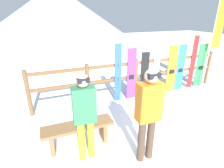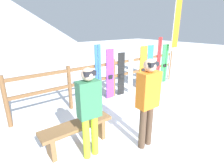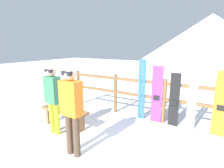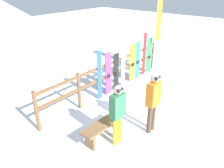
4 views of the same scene
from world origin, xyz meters
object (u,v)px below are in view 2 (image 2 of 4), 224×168
object	(u,v)px
snowboard_purple	(110,74)
snowboard_green	(164,64)
person_plaid_green	(89,107)
snowboard_black_stripe	(121,74)
rental_flag	(175,31)
person_orange	(148,98)
ski_pair_blue	(98,74)
ski_pair_white	(131,70)
snowboard_blue	(150,67)
snowboard_orange	(143,68)
ski_pair_red	(159,61)
bench	(77,130)

from	to	relation	value
snowboard_purple	snowboard_green	world-z (taller)	snowboard_purple
person_plaid_green	snowboard_purple	xyz separation A→B (m)	(1.83, 1.86, -0.17)
snowboard_black_stripe	rental_flag	world-z (taller)	rental_flag
person_orange	snowboard_black_stripe	xyz separation A→B (m)	(1.34, 2.25, -0.29)
ski_pair_blue	snowboard_purple	world-z (taller)	ski_pair_blue
ski_pair_white	snowboard_blue	size ratio (longest dim) A/B	1.03
ski_pair_blue	snowboard_orange	bearing A→B (deg)	-0.10
person_orange	ski_pair_white	world-z (taller)	person_orange
snowboard_black_stripe	snowboard_purple	bearing A→B (deg)	179.98
person_plaid_green	rental_flag	bearing A→B (deg)	19.42
snowboard_purple	ski_pair_red	bearing A→B (deg)	0.08
ski_pair_blue	ski_pair_red	bearing A→B (deg)	0.00
snowboard_orange	snowboard_green	distance (m)	1.24
bench	snowboard_green	distance (m)	4.85
snowboard_black_stripe	snowboard_green	world-z (taller)	snowboard_green
person_plaid_green	ski_pair_blue	world-z (taller)	ski_pair_blue
ski_pair_white	snowboard_blue	distance (m)	0.95
ski_pair_blue	snowboard_blue	size ratio (longest dim) A/B	1.11
ski_pair_white	ski_pair_red	bearing A→B (deg)	-0.00
person_orange	rental_flag	world-z (taller)	rental_flag
ski_pair_blue	person_plaid_green	bearing A→B (deg)	-127.09
bench	snowboard_green	size ratio (longest dim) A/B	0.89
snowboard_black_stripe	ski_pair_white	bearing A→B (deg)	0.49
person_plaid_green	ski_pair_white	xyz separation A→B (m)	(2.70, 1.86, -0.15)
ski_pair_white	bench	bearing A→B (deg)	-151.70
ski_pair_blue	snowboard_green	bearing A→B (deg)	-0.06
person_plaid_green	snowboard_green	xyz separation A→B (m)	(4.53, 1.86, -0.19)
person_plaid_green	person_orange	xyz separation A→B (m)	(0.95, -0.39, 0.04)
snowboard_blue	snowboard_green	bearing A→B (deg)	-0.00
person_plaid_green	snowboard_blue	distance (m)	4.10
bench	ski_pair_red	bearing A→B (deg)	19.41
person_orange	snowboard_purple	distance (m)	2.43
bench	snowboard_blue	xyz separation A→B (m)	(3.71, 1.48, 0.41)
snowboard_blue	snowboard_purple	bearing A→B (deg)	180.00
ski_pair_white	snowboard_orange	distance (m)	0.60
ski_pair_white	person_orange	bearing A→B (deg)	-127.87
bench	ski_pair_white	world-z (taller)	ski_pair_white
ski_pair_blue	snowboard_black_stripe	distance (m)	0.89
person_orange	snowboard_blue	size ratio (longest dim) A/B	1.09
snowboard_black_stripe	snowboard_blue	world-z (taller)	snowboard_blue
snowboard_black_stripe	ski_pair_blue	bearing A→B (deg)	179.77
person_orange	ski_pair_blue	distance (m)	2.30
person_plaid_green	ski_pair_white	bearing A→B (deg)	34.58
bench	snowboard_green	bearing A→B (deg)	17.89
snowboard_orange	snowboard_blue	xyz separation A→B (m)	(0.35, 0.00, 0.00)
snowboard_orange	ski_pair_red	world-z (taller)	ski_pair_red
ski_pair_blue	snowboard_blue	distance (m)	2.24
ski_pair_blue	ski_pair_red	xyz separation A→B (m)	(2.75, 0.00, 0.05)
bench	person_orange	distance (m)	1.41
ski_pair_blue	ski_pair_white	distance (m)	1.29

